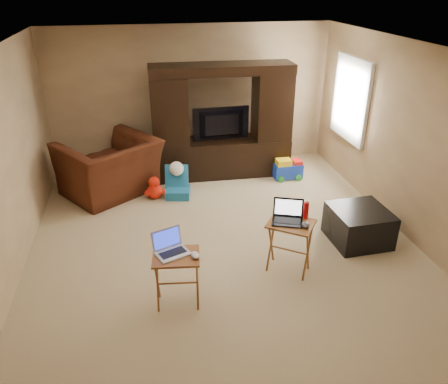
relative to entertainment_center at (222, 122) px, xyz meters
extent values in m
plane|color=beige|center=(-0.42, -2.12, -0.97)|extent=(5.50, 5.50, 0.00)
plane|color=silver|center=(-0.42, -2.12, 1.53)|extent=(5.50, 5.50, 0.00)
plane|color=tan|center=(-0.42, 0.63, 0.28)|extent=(5.00, 0.00, 5.00)
plane|color=tan|center=(-0.42, -4.87, 0.28)|extent=(5.00, 0.00, 5.00)
plane|color=tan|center=(-2.92, -2.12, 0.28)|extent=(0.00, 5.50, 5.50)
plane|color=tan|center=(2.08, -2.12, 0.28)|extent=(0.00, 5.50, 5.50)
plane|color=white|center=(2.06, -0.57, 0.43)|extent=(0.00, 1.20, 1.20)
cube|color=white|center=(2.04, -0.57, 0.43)|extent=(0.06, 1.14, 1.34)
cube|color=black|center=(0.00, 0.00, 0.00)|extent=(2.38, 0.66, 1.94)
imported|color=black|center=(0.00, -0.04, -0.04)|extent=(0.99, 0.17, 0.57)
imported|color=#4E2110|center=(-1.91, -0.41, -0.52)|extent=(1.82, 1.78, 0.90)
cube|color=black|center=(1.36, -2.53, -0.74)|extent=(0.74, 0.74, 0.46)
cube|color=#935723|center=(-1.13, -3.32, -0.65)|extent=(0.53, 0.45, 0.63)
cube|color=#945524|center=(0.23, -2.98, -0.64)|extent=(0.65, 0.63, 0.66)
cube|color=silver|center=(-1.16, -3.29, -0.22)|extent=(0.40, 0.37, 0.24)
cube|color=black|center=(0.19, -2.96, -0.19)|extent=(0.42, 0.39, 0.24)
ellipsoid|color=white|center=(-0.94, -3.39, -0.31)|extent=(0.10, 0.14, 0.05)
ellipsoid|color=#39393D|center=(0.36, -3.10, -0.28)|extent=(0.11, 0.15, 0.05)
cylinder|color=red|center=(0.43, -2.90, -0.20)|extent=(0.07, 0.07, 0.20)
camera|label=1|loc=(-1.38, -7.08, 2.25)|focal=35.00mm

